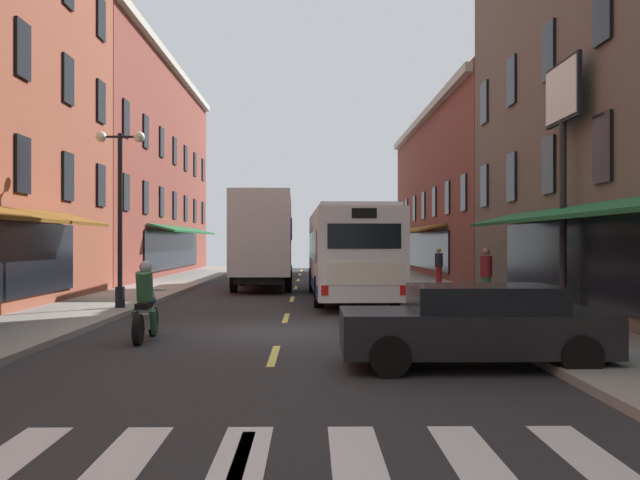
% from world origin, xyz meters
% --- Properties ---
extents(ground_plane, '(34.80, 80.00, 0.10)m').
position_xyz_m(ground_plane, '(0.00, 0.00, -0.05)').
color(ground_plane, '#28282B').
extents(lane_centre_dashes, '(0.14, 73.90, 0.01)m').
position_xyz_m(lane_centre_dashes, '(0.00, -0.25, 0.00)').
color(lane_centre_dashes, '#DBCC4C').
rests_on(lane_centre_dashes, ground).
extents(crosswalk_near, '(7.10, 2.80, 0.01)m').
position_xyz_m(crosswalk_near, '(0.00, -10.00, 0.00)').
color(crosswalk_near, silver).
rests_on(crosswalk_near, ground).
extents(sidewalk_left, '(3.00, 80.00, 0.14)m').
position_xyz_m(sidewalk_left, '(-5.90, 0.00, 0.07)').
color(sidewalk_left, gray).
rests_on(sidewalk_left, ground).
extents(sidewalk_right, '(3.00, 80.00, 0.14)m').
position_xyz_m(sidewalk_right, '(5.90, 0.00, 0.07)').
color(sidewalk_right, gray).
rests_on(sidewalk_right, ground).
extents(billboard_sign, '(0.40, 2.38, 6.47)m').
position_xyz_m(billboard_sign, '(7.05, 1.76, 4.94)').
color(billboard_sign, black).
rests_on(billboard_sign, sidewalk_right).
extents(transit_bus, '(2.84, 11.71, 3.20)m').
position_xyz_m(transit_bus, '(2.01, 9.47, 1.68)').
color(transit_bus, white).
rests_on(transit_bus, ground).
extents(box_truck, '(2.61, 8.15, 4.09)m').
position_xyz_m(box_truck, '(-1.38, 14.83, 2.10)').
color(box_truck, black).
rests_on(box_truck, ground).
extents(sedan_near, '(4.32, 2.02, 1.34)m').
position_xyz_m(sedan_near, '(3.35, -4.77, 0.69)').
color(sedan_near, black).
rests_on(sedan_near, ground).
extents(sedan_mid, '(2.04, 4.48, 1.41)m').
position_xyz_m(sedan_mid, '(-1.43, 26.36, 0.72)').
color(sedan_mid, black).
rests_on(sedan_mid, ground).
extents(motorcycle_rider, '(0.62, 2.07, 1.66)m').
position_xyz_m(motorcycle_rider, '(-2.75, -1.50, 0.71)').
color(motorcycle_rider, black).
rests_on(motorcycle_rider, ground).
extents(pedestrian_mid, '(0.36, 0.36, 1.63)m').
position_xyz_m(pedestrian_mid, '(6.38, 15.90, 0.97)').
color(pedestrian_mid, maroon).
rests_on(pedestrian_mid, sidewalk_right).
extents(pedestrian_far, '(0.36, 0.36, 1.73)m').
position_xyz_m(pedestrian_far, '(6.00, 5.51, 1.03)').
color(pedestrian_far, '#33663F').
rests_on(pedestrian_far, sidewalk_right).
extents(street_lamp_twin, '(1.42, 0.32, 5.12)m').
position_xyz_m(street_lamp_twin, '(-4.87, 4.65, 2.98)').
color(street_lamp_twin, black).
rests_on(street_lamp_twin, sidewalk_left).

